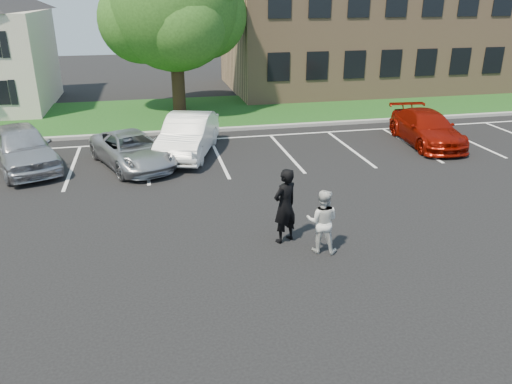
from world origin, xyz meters
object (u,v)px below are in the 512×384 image
at_px(car_silver_west, 21,147).
at_px(tree, 176,9).
at_px(car_white_sedan, 188,135).
at_px(car_red_compact, 427,128).
at_px(man_white_shirt, 322,221).
at_px(man_black_suit, 285,206).
at_px(office_building, 391,23).
at_px(car_silver_minivan, 132,150).

bearing_deg(car_silver_west, tree, 29.39).
distance_m(tree, car_white_sedan, 9.18).
relative_size(car_silver_west, car_red_compact, 1.01).
height_order(car_white_sedan, car_red_compact, car_white_sedan).
bearing_deg(man_white_shirt, car_white_sedan, -51.02).
bearing_deg(man_black_suit, tree, -112.76).
height_order(tree, car_silver_west, tree).
height_order(office_building, man_white_shirt, office_building).
xyz_separation_m(car_silver_west, car_white_sedan, (6.20, 0.43, -0.02)).
xyz_separation_m(office_building, man_white_shirt, (-12.58, -22.26, -3.32)).
relative_size(man_black_suit, car_silver_minivan, 0.45).
distance_m(man_white_shirt, car_silver_minivan, 9.23).
distance_m(man_white_shirt, car_silver_west, 12.19).
bearing_deg(office_building, car_silver_west, -147.15).
bearing_deg(car_silver_west, car_white_sedan, -18.94).
bearing_deg(car_silver_west, car_red_compact, -23.81).
bearing_deg(car_white_sedan, car_red_compact, 13.89).
distance_m(tree, man_white_shirt, 17.63).
height_order(car_silver_west, car_white_sedan, car_silver_west).
height_order(car_silver_minivan, car_white_sedan, car_white_sedan).
distance_m(office_building, man_white_shirt, 25.78).
distance_m(tree, car_silver_west, 11.54).
height_order(man_black_suit, car_red_compact, man_black_suit).
xyz_separation_m(office_building, car_silver_west, (-21.32, -13.77, -3.34)).
bearing_deg(car_silver_minivan, man_white_shirt, -80.97).
bearing_deg(office_building, car_red_compact, -109.38).
bearing_deg(office_building, man_white_shirt, -119.47).
distance_m(car_white_sedan, car_red_compact, 10.22).
relative_size(office_building, car_silver_west, 4.65).
bearing_deg(car_silver_minivan, car_white_sedan, 2.83).
bearing_deg(man_black_suit, office_building, -149.83).
height_order(man_black_suit, car_silver_west, man_black_suit).
bearing_deg(man_black_suit, car_white_sedan, -105.77).
distance_m(car_silver_west, car_silver_minivan, 4.04).
height_order(office_building, car_silver_west, office_building).
height_order(man_black_suit, man_white_shirt, man_black_suit).
bearing_deg(car_white_sedan, tree, 105.64).
bearing_deg(car_silver_west, car_silver_minivan, -31.24).
distance_m(office_building, car_silver_minivan, 22.77).
height_order(car_silver_west, car_silver_minivan, car_silver_west).
bearing_deg(tree, man_white_shirt, -82.38).
xyz_separation_m(tree, man_white_shirt, (2.26, -16.89, -4.51)).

